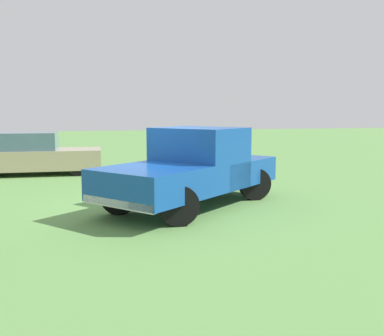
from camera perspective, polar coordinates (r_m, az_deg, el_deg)
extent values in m
plane|color=#5B8C47|center=(10.25, -5.22, -5.00)|extent=(80.00, 80.00, 0.00)
cylinder|color=black|center=(8.45, -1.78, -4.90)|extent=(0.80, 0.22, 0.80)
cylinder|color=black|center=(9.50, -9.48, -3.61)|extent=(0.80, 0.22, 0.80)
cylinder|color=black|center=(11.02, 8.15, -2.06)|extent=(0.80, 0.22, 0.80)
cylinder|color=black|center=(11.85, 1.26, -1.33)|extent=(0.80, 0.22, 0.80)
cube|color=#144799|center=(8.97, -5.47, -2.00)|extent=(2.71, 2.71, 0.64)
cube|color=#144799|center=(10.27, 0.95, 1.38)|extent=(2.42, 2.46, 1.40)
cube|color=slate|center=(10.24, 0.96, 3.83)|extent=(2.14, 2.19, 0.48)
cube|color=#144799|center=(11.12, 3.82, -0.25)|extent=(3.01, 2.96, 0.60)
cube|color=silver|center=(8.37, -9.59, -4.57)|extent=(1.28, 1.47, 0.16)
cylinder|color=black|center=(16.88, -14.37, 0.80)|extent=(0.64, 0.20, 0.64)
cylinder|color=black|center=(15.42, -14.59, 0.19)|extent=(0.64, 0.20, 0.64)
cube|color=tan|center=(16.26, -19.74, 1.08)|extent=(4.56, 1.87, 0.68)
cube|color=slate|center=(16.24, -20.63, 3.30)|extent=(2.03, 1.59, 0.60)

